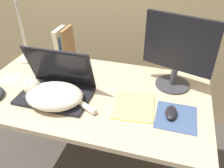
{
  "coord_description": "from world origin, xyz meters",
  "views": [
    {
      "loc": [
        0.42,
        -0.66,
        1.56
      ],
      "look_at": [
        0.13,
        0.34,
        0.86
      ],
      "focal_mm": 38.0,
      "sensor_mm": 36.0,
      "label": 1
    }
  ],
  "objects_px": {
    "external_monitor": "(178,51)",
    "cd_disc": "(10,79)",
    "cat": "(52,95)",
    "computer_mouse": "(171,113)",
    "desk_lamp": "(20,12)",
    "book_row": "(65,46)",
    "notepad": "(134,106)",
    "laptop": "(56,87)"
  },
  "relations": [
    {
      "from": "cat",
      "to": "desk_lamp",
      "type": "bearing_deg",
      "value": 135.04
    },
    {
      "from": "cat",
      "to": "cd_disc",
      "type": "distance_m",
      "value": 0.41
    },
    {
      "from": "computer_mouse",
      "to": "cd_disc",
      "type": "height_order",
      "value": "computer_mouse"
    },
    {
      "from": "computer_mouse",
      "to": "notepad",
      "type": "xyz_separation_m",
      "value": [
        -0.19,
        0.02,
        -0.01
      ]
    },
    {
      "from": "laptop",
      "to": "cat",
      "type": "height_order",
      "value": "laptop"
    },
    {
      "from": "book_row",
      "to": "cd_disc",
      "type": "bearing_deg",
      "value": -128.4
    },
    {
      "from": "book_row",
      "to": "desk_lamp",
      "type": "bearing_deg",
      "value": -161.2
    },
    {
      "from": "cat",
      "to": "laptop",
      "type": "bearing_deg",
      "value": 102.24
    },
    {
      "from": "book_row",
      "to": "cd_disc",
      "type": "height_order",
      "value": "book_row"
    },
    {
      "from": "external_monitor",
      "to": "cd_disc",
      "type": "xyz_separation_m",
      "value": [
        -0.98,
        -0.21,
        -0.22
      ]
    },
    {
      "from": "laptop",
      "to": "external_monitor",
      "type": "distance_m",
      "value": 0.7
    },
    {
      "from": "cat",
      "to": "notepad",
      "type": "bearing_deg",
      "value": 11.69
    },
    {
      "from": "cat",
      "to": "computer_mouse",
      "type": "height_order",
      "value": "cat"
    },
    {
      "from": "laptop",
      "to": "book_row",
      "type": "xyz_separation_m",
      "value": [
        -0.12,
        0.37,
        0.07
      ]
    },
    {
      "from": "external_monitor",
      "to": "notepad",
      "type": "relative_size",
      "value": 1.63
    },
    {
      "from": "desk_lamp",
      "to": "cd_disc",
      "type": "relative_size",
      "value": 4.35
    },
    {
      "from": "notepad",
      "to": "external_monitor",
      "type": "bearing_deg",
      "value": 55.31
    },
    {
      "from": "computer_mouse",
      "to": "notepad",
      "type": "distance_m",
      "value": 0.19
    },
    {
      "from": "external_monitor",
      "to": "desk_lamp",
      "type": "xyz_separation_m",
      "value": [
        -0.97,
        0.02,
        0.13
      ]
    },
    {
      "from": "external_monitor",
      "to": "cd_disc",
      "type": "distance_m",
      "value": 1.03
    },
    {
      "from": "external_monitor",
      "to": "book_row",
      "type": "bearing_deg",
      "value": 172.47
    },
    {
      "from": "book_row",
      "to": "cd_disc",
      "type": "relative_size",
      "value": 2.09
    },
    {
      "from": "cat",
      "to": "desk_lamp",
      "type": "height_order",
      "value": "desk_lamp"
    },
    {
      "from": "external_monitor",
      "to": "desk_lamp",
      "type": "bearing_deg",
      "value": 178.92
    },
    {
      "from": "cat",
      "to": "cd_disc",
      "type": "xyz_separation_m",
      "value": [
        -0.38,
        0.14,
        -0.05
      ]
    },
    {
      "from": "external_monitor",
      "to": "computer_mouse",
      "type": "height_order",
      "value": "external_monitor"
    },
    {
      "from": "laptop",
      "to": "cd_disc",
      "type": "distance_m",
      "value": 0.37
    },
    {
      "from": "cat",
      "to": "cd_disc",
      "type": "relative_size",
      "value": 3.58
    },
    {
      "from": "cat",
      "to": "cd_disc",
      "type": "height_order",
      "value": "cat"
    },
    {
      "from": "computer_mouse",
      "to": "desk_lamp",
      "type": "distance_m",
      "value": 1.08
    },
    {
      "from": "cat",
      "to": "book_row",
      "type": "relative_size",
      "value": 1.72
    },
    {
      "from": "external_monitor",
      "to": "book_row",
      "type": "relative_size",
      "value": 1.69
    },
    {
      "from": "cat",
      "to": "cd_disc",
      "type": "bearing_deg",
      "value": 159.29
    },
    {
      "from": "laptop",
      "to": "desk_lamp",
      "type": "height_order",
      "value": "desk_lamp"
    },
    {
      "from": "book_row",
      "to": "desk_lamp",
      "type": "distance_m",
      "value": 0.34
    },
    {
      "from": "computer_mouse",
      "to": "book_row",
      "type": "bearing_deg",
      "value": 153.37
    },
    {
      "from": "computer_mouse",
      "to": "cd_disc",
      "type": "xyz_separation_m",
      "value": [
        -0.99,
        0.07,
        -0.02
      ]
    },
    {
      "from": "desk_lamp",
      "to": "cat",
      "type": "bearing_deg",
      "value": -44.96
    },
    {
      "from": "desk_lamp",
      "to": "cd_disc",
      "type": "distance_m",
      "value": 0.42
    },
    {
      "from": "laptop",
      "to": "computer_mouse",
      "type": "xyz_separation_m",
      "value": [
        0.63,
        -0.01,
        -0.03
      ]
    },
    {
      "from": "computer_mouse",
      "to": "cd_disc",
      "type": "relative_size",
      "value": 0.93
    },
    {
      "from": "cat",
      "to": "external_monitor",
      "type": "height_order",
      "value": "external_monitor"
    }
  ]
}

